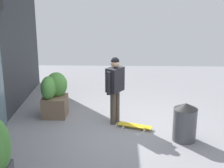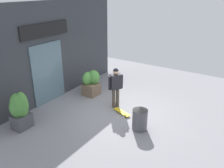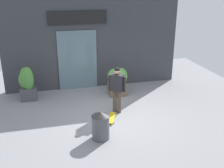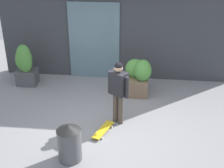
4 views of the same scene
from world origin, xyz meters
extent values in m
plane|color=gray|center=(0.00, 0.00, 0.00)|extent=(12.00, 12.00, 0.00)
cylinder|color=#4C4238|center=(0.36, 0.15, 0.40)|extent=(0.13, 0.13, 0.80)
cylinder|color=#4C4238|center=(0.23, 0.24, 0.40)|extent=(0.13, 0.13, 0.80)
cube|color=#232328|center=(0.29, 0.20, 1.08)|extent=(0.49, 0.45, 0.56)
cylinder|color=#232328|center=(0.51, 0.06, 1.05)|extent=(0.09, 0.09, 0.54)
cylinder|color=#232328|center=(0.08, 0.34, 1.05)|extent=(0.09, 0.09, 0.54)
sphere|color=tan|center=(0.29, 0.20, 1.47)|extent=(0.21, 0.21, 0.21)
sphere|color=black|center=(0.29, 0.20, 1.51)|extent=(0.20, 0.20, 0.20)
cube|color=gold|center=(-0.02, -0.27, 0.07)|extent=(0.47, 0.81, 0.02)
cylinder|color=silver|center=(0.00, -0.55, 0.03)|extent=(0.05, 0.06, 0.05)
cylinder|color=silver|center=(-0.21, -0.47, 0.03)|extent=(0.05, 0.06, 0.05)
cylinder|color=silver|center=(0.18, -0.07, 0.03)|extent=(0.05, 0.06, 0.05)
cylinder|color=silver|center=(-0.03, 0.00, 0.03)|extent=(0.05, 0.06, 0.05)
cube|color=brown|center=(0.70, 1.71, 0.25)|extent=(0.63, 0.59, 0.50)
ellipsoid|color=#4C8C3D|center=(0.65, 1.84, 0.75)|extent=(0.59, 0.37, 0.58)
ellipsoid|color=#4C8C3D|center=(0.86, 1.67, 0.77)|extent=(0.49, 0.54, 0.63)
cylinder|color=#4C4C51|center=(-0.58, -1.29, 0.35)|extent=(0.50, 0.50, 0.71)
cone|color=black|center=(-0.58, -1.29, 0.77)|extent=(0.51, 0.51, 0.12)
camera|label=1|loc=(-7.14, 0.06, 3.23)|focal=53.85mm
camera|label=2|loc=(-6.69, -4.19, 4.38)|focal=37.96mm
camera|label=3|loc=(-1.91, -7.90, 4.19)|focal=43.76mm
camera|label=4|loc=(0.83, -6.50, 4.42)|focal=51.37mm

